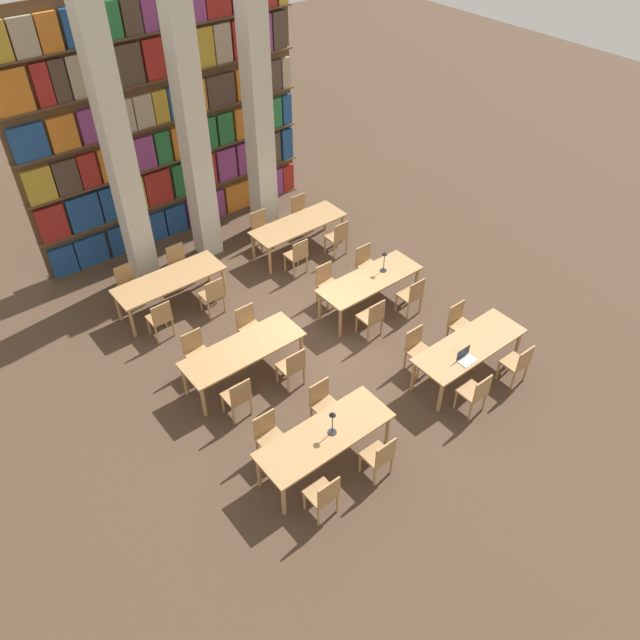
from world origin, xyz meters
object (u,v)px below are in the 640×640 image
object	(u,v)px
reading_table_2	(243,351)
chair_9	(197,352)
chair_4	(475,392)
chair_5	(417,349)
desk_lamp_1	(384,258)
chair_20	(297,255)
chair_23	(301,212)
chair_22	(338,237)
chair_2	(379,456)
reading_table_0	(325,437)
desk_lamp_0	(332,419)
laptop	(466,358)
chair_19	(179,263)
chair_6	(517,363)
chair_7	(459,323)
chair_18	(213,294)
chair_1	(269,436)
chair_21	(262,228)
chair_15	(366,264)
chair_13	(327,283)
chair_8	(238,396)
chair_11	(249,326)
chair_16	(160,318)
reading_table_5	(298,226)
chair_17	(129,284)
reading_table_1	(469,348)
chair_10	(292,366)
chair_0	(324,495)
pillar_center	(192,128)
reading_table_3	(370,282)
pillar_right	(258,109)

from	to	relation	value
reading_table_2	chair_9	distance (m)	0.92
chair_4	chair_5	xyz separation A→B (m)	(0.00, 1.38, 0.00)
desk_lamp_1	chair_20	world-z (taller)	desk_lamp_1
reading_table_2	chair_23	size ratio (longest dim) A/B	2.54
chair_22	chair_2	bearing A→B (deg)	-123.72
reading_table_0	desk_lamp_0	size ratio (longest dim) A/B	4.75
laptop	chair_19	xyz separation A→B (m)	(-2.35, 6.00, -0.30)
chair_6	chair_22	world-z (taller)	same
chair_7	chair_18	world-z (taller)	same
chair_1	chair_21	size ratio (longest dim) A/B	1.00
reading_table_2	chair_15	xyz separation A→B (m)	(3.67, 0.81, -0.18)
chair_13	chair_18	size ratio (longest dim) A/B	1.00
chair_8	chair_23	bearing A→B (deg)	42.50
chair_11	chair_16	distance (m)	1.76
desk_lamp_0	reading_table_2	world-z (taller)	desk_lamp_0
chair_21	chair_2	bearing A→B (deg)	70.86
chair_2	reading_table_5	size ratio (longest dim) A/B	0.39
chair_8	desk_lamp_1	world-z (taller)	desk_lamp_1
chair_5	laptop	size ratio (longest dim) A/B	2.77
chair_9	desk_lamp_1	distance (m)	4.19
chair_17	reading_table_1	bearing A→B (deg)	123.85
chair_2	laptop	world-z (taller)	laptop
chair_5	chair_23	world-z (taller)	same
chair_5	chair_13	distance (m)	2.57
chair_2	chair_4	bearing A→B (deg)	-1.11
chair_1	chair_4	distance (m)	3.57
reading_table_1	chair_16	xyz separation A→B (m)	(-3.88, 4.41, -0.18)
chair_10	chair_20	bearing A→B (deg)	51.52
chair_0	chair_15	world-z (taller)	same
chair_18	chair_8	bearing A→B (deg)	-112.66
pillar_center	chair_16	distance (m)	3.94
chair_5	chair_2	bearing A→B (deg)	31.59
desk_lamp_0	chair_7	bearing A→B (deg)	10.48
desk_lamp_1	chair_17	bearing A→B (deg)	142.66
chair_1	reading_table_1	size ratio (longest dim) A/B	0.39
chair_23	desk_lamp_1	bearing A→B (deg)	84.19
chair_5	reading_table_3	distance (m)	1.95
chair_5	chair_22	size ratio (longest dim) A/B	1.00
chair_7	laptop	size ratio (longest dim) A/B	2.77
chair_6	chair_20	xyz separation A→B (m)	(-1.07, 5.14, 0.00)
chair_9	chair_22	xyz separation A→B (m)	(4.44, 1.31, 0.00)
pillar_center	chair_15	bearing A→B (deg)	-57.05
pillar_right	reading_table_3	bearing A→B (deg)	-91.11
pillar_right	reading_table_1	size ratio (longest dim) A/B	2.66
reading_table_3	chair_23	bearing A→B (deg)	77.53
chair_11	chair_22	world-z (taller)	same
reading_table_3	chair_20	world-z (taller)	chair_20
chair_5	reading_table_2	bearing A→B (deg)	-33.70
chair_21	chair_22	xyz separation A→B (m)	(1.15, -1.38, 0.00)
chair_1	laptop	bearing A→B (deg)	165.01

